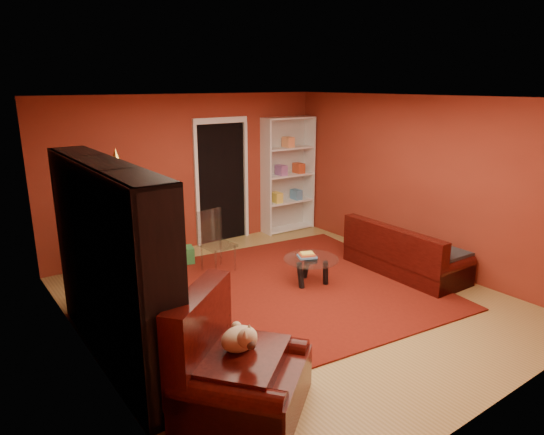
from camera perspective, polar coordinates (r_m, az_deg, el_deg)
floor at (r=6.48m, az=2.11°, el=-9.97°), size 5.00×5.50×0.05m
ceiling at (r=5.85m, az=2.38°, el=14.15°), size 5.00×5.50×0.05m
wall_back at (r=8.34m, az=-9.68°, el=5.21°), size 5.00×0.05×2.60m
wall_left at (r=4.94m, az=-21.47°, el=-2.84°), size 0.05×5.50×2.60m
wall_right at (r=7.81m, az=16.99°, el=4.06°), size 0.05×5.50×2.60m
doorway at (r=8.63m, az=-5.90°, el=4.00°), size 1.06×0.60×2.16m
rug at (r=6.98m, az=4.18°, el=-7.77°), size 3.50×3.95×0.02m
media_unit at (r=5.09m, az=-18.46°, el=-5.26°), size 0.43×2.69×2.06m
christmas_tree at (r=7.33m, az=-17.35°, el=0.24°), size 1.12×1.12×1.90m
gift_box_teal at (r=6.92m, az=-16.59°, el=-7.23°), size 0.43×0.43×0.33m
gift_box_green at (r=7.80m, az=-10.23°, el=-4.41°), size 0.33×0.33×0.27m
gift_box_red at (r=7.99m, az=-17.32°, el=-4.54°), size 0.30×0.30×0.24m
white_bookshelf at (r=9.23m, az=1.88°, el=5.01°), size 1.04×0.41×2.22m
armchair at (r=4.36m, az=-3.39°, el=-16.89°), size 1.56×1.56×0.87m
dog at (r=4.30m, az=-3.86°, el=-14.06°), size 0.50×0.48×0.28m
sofa at (r=7.52m, az=15.53°, el=-3.46°), size 0.85×1.83×0.78m
coffee_table at (r=6.91m, az=4.58°, el=-6.29°), size 1.01×1.01×0.48m
acrylic_chair at (r=7.30m, az=-6.38°, el=-3.27°), size 0.49×0.52×0.85m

